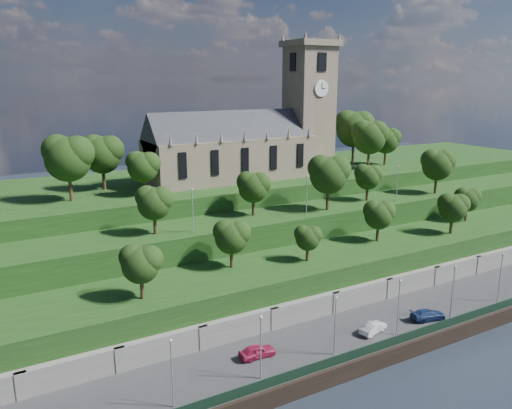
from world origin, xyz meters
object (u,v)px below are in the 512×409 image
church (252,139)px  car_right (428,315)px  car_middle (373,327)px  car_left (257,351)px

church → car_right: (3.86, -42.57, -19.80)m
church → car_middle: 46.41m
church → car_right: 47.11m
car_middle → car_right: size_ratio=0.86×
car_left → car_right: 25.04m
church → car_left: size_ratio=8.67×
car_left → car_middle: size_ratio=1.04×
car_middle → car_right: car_right is taller
car_left → car_right: size_ratio=0.90×
car_middle → car_left: bearing=67.6°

